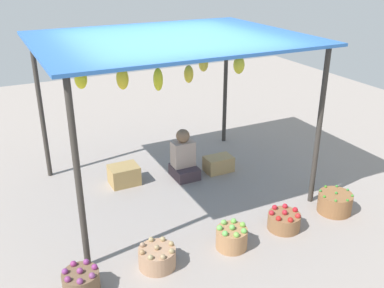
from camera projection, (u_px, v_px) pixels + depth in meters
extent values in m
plane|color=gray|center=(173.00, 187.00, 6.48)|extent=(14.00, 14.00, 0.00)
cylinder|color=#38332D|center=(78.00, 179.00, 4.41)|extent=(0.07, 0.07, 2.17)
cylinder|color=#38332D|center=(319.00, 129.00, 5.69)|extent=(0.07, 0.07, 2.17)
cylinder|color=#38332D|center=(41.00, 110.00, 6.41)|extent=(0.07, 0.07, 2.17)
cylinder|color=#38332D|center=(225.00, 84.00, 7.69)|extent=(0.07, 0.07, 2.17)
cube|color=#3068B7|center=(170.00, 38.00, 5.61)|extent=(3.45, 2.73, 0.04)
ellipsoid|color=yellow|center=(81.00, 79.00, 5.52)|extent=(0.16, 0.16, 0.26)
ellipsoid|color=yellow|center=(122.00, 79.00, 5.55)|extent=(0.16, 0.16, 0.29)
ellipsoid|color=yellow|center=(158.00, 79.00, 5.51)|extent=(0.12, 0.12, 0.30)
ellipsoid|color=yellow|center=(189.00, 74.00, 5.76)|extent=(0.13, 0.13, 0.24)
ellipsoid|color=gold|center=(203.00, 63.00, 6.34)|extent=(0.14, 0.14, 0.24)
ellipsoid|color=yellow|center=(239.00, 65.00, 6.25)|extent=(0.16, 0.16, 0.26)
cube|color=#42343C|center=(185.00, 172.00, 6.75)|extent=(0.36, 0.44, 0.18)
cube|color=#BFA596|center=(183.00, 154.00, 6.68)|extent=(0.34, 0.22, 0.40)
sphere|color=#89674B|center=(183.00, 136.00, 6.56)|extent=(0.21, 0.21, 0.21)
cylinder|color=brown|center=(81.00, 283.00, 4.40)|extent=(0.37, 0.37, 0.25)
sphere|color=#853673|center=(80.00, 271.00, 4.34)|extent=(0.06, 0.06, 0.06)
sphere|color=#862E70|center=(95.00, 267.00, 4.41)|extent=(0.06, 0.06, 0.06)
sphere|color=#7D3273|center=(86.00, 262.00, 4.48)|extent=(0.06, 0.06, 0.06)
sphere|color=#872E68|center=(73.00, 264.00, 4.45)|extent=(0.06, 0.06, 0.06)
sphere|color=#773273|center=(65.00, 271.00, 4.34)|extent=(0.06, 0.06, 0.06)
sphere|color=#7D3169|center=(68.00, 279.00, 4.24)|extent=(0.06, 0.06, 0.06)
sphere|color=#79346D|center=(80.00, 281.00, 4.21)|extent=(0.06, 0.06, 0.06)
sphere|color=#783B70|center=(92.00, 276.00, 4.29)|extent=(0.06, 0.06, 0.06)
cylinder|color=tan|center=(157.00, 258.00, 4.79)|extent=(0.42, 0.42, 0.22)
sphere|color=#987E58|center=(157.00, 247.00, 4.74)|extent=(0.06, 0.06, 0.06)
sphere|color=#A18557|center=(171.00, 244.00, 4.81)|extent=(0.06, 0.06, 0.06)
sphere|color=#9D895E|center=(163.00, 239.00, 4.89)|extent=(0.06, 0.06, 0.06)
sphere|color=#9E895D|center=(151.00, 239.00, 4.88)|extent=(0.06, 0.06, 0.06)
sphere|color=#97765D|center=(142.00, 245.00, 4.79)|extent=(0.06, 0.06, 0.06)
sphere|color=#9E784F|center=(142.00, 252.00, 4.67)|extent=(0.06, 0.06, 0.06)
sphere|color=#9A895E|center=(150.00, 257.00, 4.59)|extent=(0.06, 0.06, 0.06)
sphere|color=#9D835E|center=(163.00, 257.00, 4.60)|extent=(0.06, 0.06, 0.06)
sphere|color=#9A865B|center=(171.00, 251.00, 4.69)|extent=(0.06, 0.06, 0.06)
cylinder|color=#A6764D|center=(232.00, 238.00, 5.10)|extent=(0.37, 0.37, 0.25)
sphere|color=#65B04F|center=(232.00, 227.00, 5.04)|extent=(0.07, 0.07, 0.07)
sphere|color=#71AE3F|center=(243.00, 225.00, 5.10)|extent=(0.07, 0.07, 0.07)
sphere|color=#65B549|center=(234.00, 221.00, 5.17)|extent=(0.07, 0.07, 0.07)
sphere|color=#6DAA4F|center=(224.00, 222.00, 5.15)|extent=(0.07, 0.07, 0.07)
sphere|color=#65BC4D|center=(220.00, 228.00, 5.04)|extent=(0.07, 0.07, 0.07)
sphere|color=#62B450|center=(225.00, 234.00, 4.94)|extent=(0.07, 0.07, 0.07)
sphere|color=#72AB44|center=(236.00, 235.00, 4.91)|extent=(0.07, 0.07, 0.07)
sphere|color=#62B84A|center=(244.00, 231.00, 4.99)|extent=(0.07, 0.07, 0.07)
cylinder|color=#895F3C|center=(284.00, 221.00, 5.46)|extent=(0.41, 0.41, 0.21)
sphere|color=#B0202A|center=(285.00, 212.00, 5.41)|extent=(0.07, 0.07, 0.07)
sphere|color=red|center=(295.00, 210.00, 5.48)|extent=(0.07, 0.07, 0.07)
sphere|color=red|center=(285.00, 206.00, 5.56)|extent=(0.07, 0.07, 0.07)
sphere|color=#B21C28|center=(275.00, 207.00, 5.53)|extent=(0.07, 0.07, 0.07)
sphere|color=#AE2028|center=(272.00, 213.00, 5.41)|extent=(0.07, 0.07, 0.07)
sphere|color=#B11E1A|center=(279.00, 219.00, 5.30)|extent=(0.07, 0.07, 0.07)
sphere|color=#B3211B|center=(290.00, 220.00, 5.27)|extent=(0.07, 0.07, 0.07)
sphere|color=red|center=(298.00, 216.00, 5.35)|extent=(0.07, 0.07, 0.07)
cylinder|color=brown|center=(335.00, 203.00, 5.82)|extent=(0.45, 0.45, 0.27)
sphere|color=#34882E|center=(336.00, 193.00, 5.76)|extent=(0.04, 0.04, 0.04)
sphere|color=#358535|center=(348.00, 190.00, 5.84)|extent=(0.04, 0.04, 0.04)
sphere|color=#388A35|center=(337.00, 186.00, 5.93)|extent=(0.04, 0.04, 0.04)
sphere|color=#3B8B24|center=(326.00, 187.00, 5.92)|extent=(0.04, 0.04, 0.04)
sphere|color=#388633|center=(320.00, 191.00, 5.82)|extent=(0.04, 0.04, 0.04)
sphere|color=#369127|center=(324.00, 197.00, 5.68)|extent=(0.04, 0.04, 0.04)
sphere|color=#41862D|center=(336.00, 201.00, 5.58)|extent=(0.04, 0.04, 0.04)
sphere|color=#37882A|center=(347.00, 200.00, 5.59)|extent=(0.04, 0.04, 0.04)
sphere|color=#3C862A|center=(352.00, 196.00, 5.70)|extent=(0.04, 0.04, 0.04)
cube|color=tan|center=(219.00, 164.00, 6.93)|extent=(0.44, 0.28, 0.25)
cube|color=#A3824C|center=(124.00, 175.00, 6.53)|extent=(0.43, 0.35, 0.29)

